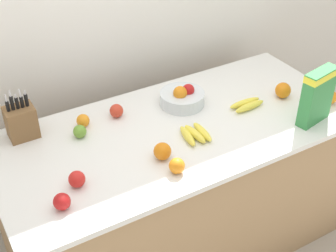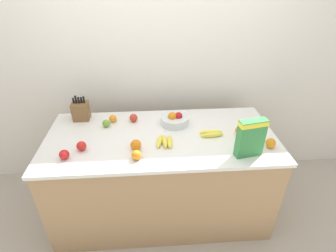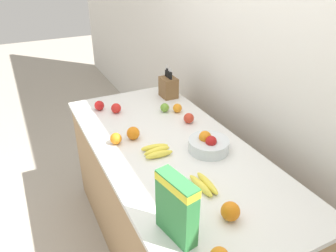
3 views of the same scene
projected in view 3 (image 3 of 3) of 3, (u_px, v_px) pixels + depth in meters
The scene contains 16 objects.
ground_plane at pixel (171, 246), 2.46m from camera, with size 14.00×14.00×0.00m, color #B2A899.
wall_back at pixel (264, 67), 2.10m from camera, with size 9.00×0.06×2.60m.
counter at pixel (172, 201), 2.25m from camera, with size 1.93×0.89×0.88m.
knife_block at pixel (168, 87), 2.70m from camera, with size 0.14×0.12×0.28m.
cereal_box at pixel (177, 206), 1.34m from camera, with size 0.22×0.11×0.30m.
fruit_bowl at pixel (208, 144), 1.99m from camera, with size 0.25×0.25×0.13m.
banana_bunch_left at pixel (204, 184), 1.69m from camera, with size 0.20×0.09×0.04m.
banana_bunch_right at pixel (157, 151), 1.97m from camera, with size 0.14×0.18×0.04m.
apple_leftmost at pixel (189, 118), 2.31m from camera, with size 0.07×0.07×0.07m, color red.
apple_rear at pixel (116, 108), 2.45m from camera, with size 0.08×0.08×0.08m, color red.
apple_middle at pixel (165, 108), 2.47m from camera, with size 0.07×0.07×0.07m, color #6B9E33.
apple_near_bananas at pixel (99, 106), 2.50m from camera, with size 0.07×0.07×0.07m, color red.
orange_front_center at pixel (133, 133), 2.11m from camera, with size 0.08×0.08×0.08m, color orange.
orange_back_center at pixel (116, 139), 2.06m from camera, with size 0.07×0.07×0.07m, color orange.
orange_mid_right at pixel (177, 108), 2.46m from camera, with size 0.07×0.07×0.07m, color orange.
orange_mid_left at pixel (230, 211), 1.48m from camera, with size 0.09×0.09×0.09m, color orange.
Camera 3 is at (1.54, -0.79, 1.97)m, focal length 35.00 mm.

